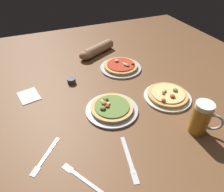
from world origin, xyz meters
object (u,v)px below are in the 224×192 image
(ramekin_sauce, at_px, (71,81))
(knife_right, at_px, (129,159))
(pizza_plate_far, at_px, (121,67))
(pizza_plate_side, at_px, (168,96))
(pizza_plate_near, at_px, (112,108))
(fork_left, at_px, (81,178))
(fork_spare, at_px, (45,157))
(diner_arm, at_px, (95,50))
(beer_mug_dark, at_px, (202,118))
(napkin_folded, at_px, (29,96))

(ramekin_sauce, distance_m, knife_right, 0.65)
(pizza_plate_far, xyz_separation_m, pizza_plate_side, (0.11, -0.40, 0.00))
(pizza_plate_near, height_order, fork_left, pizza_plate_near)
(fork_left, relative_size, fork_spare, 1.10)
(diner_arm, bearing_deg, ramekin_sauce, -130.75)
(ramekin_sauce, bearing_deg, pizza_plate_side, -37.57)
(pizza_plate_far, xyz_separation_m, fork_spare, (-0.60, -0.54, -0.01))
(fork_left, height_order, knife_right, same)
(pizza_plate_side, xyz_separation_m, fork_spare, (-0.71, -0.14, -0.01))
(knife_right, bearing_deg, beer_mug_dark, 2.56)
(ramekin_sauce, relative_size, knife_right, 0.22)
(pizza_plate_near, relative_size, diner_arm, 0.89)
(pizza_plate_side, xyz_separation_m, ramekin_sauce, (-0.47, 0.36, -0.00))
(pizza_plate_side, height_order, beer_mug_dark, beer_mug_dark)
(fork_left, xyz_separation_m, fork_spare, (-0.11, 0.15, -0.00))
(pizza_plate_far, bearing_deg, pizza_plate_side, -74.75)
(pizza_plate_near, height_order, fork_spare, pizza_plate_near)
(beer_mug_dark, bearing_deg, fork_spare, 169.53)
(napkin_folded, xyz_separation_m, fork_left, (0.14, -0.61, -0.00))
(pizza_plate_side, bearing_deg, fork_spare, -168.81)
(pizza_plate_far, relative_size, knife_right, 1.23)
(pizza_plate_side, height_order, ramekin_sauce, pizza_plate_side)
(beer_mug_dark, xyz_separation_m, fork_left, (-0.58, -0.02, -0.08))
(beer_mug_dark, height_order, ramekin_sauce, beer_mug_dark)
(pizza_plate_far, bearing_deg, fork_left, -124.94)
(pizza_plate_side, xyz_separation_m, knife_right, (-0.39, -0.29, -0.01))
(pizza_plate_near, xyz_separation_m, fork_left, (-0.26, -0.31, -0.01))
(knife_right, bearing_deg, ramekin_sauce, 97.44)
(napkin_folded, bearing_deg, pizza_plate_near, -37.19)
(pizza_plate_near, bearing_deg, beer_mug_dark, -41.92)
(pizza_plate_near, distance_m, fork_left, 0.40)
(pizza_plate_far, distance_m, knife_right, 0.74)
(beer_mug_dark, distance_m, fork_spare, 0.71)
(napkin_folded, bearing_deg, knife_right, -60.18)
(beer_mug_dark, height_order, fork_spare, beer_mug_dark)
(pizza_plate_far, bearing_deg, napkin_folded, -172.70)
(napkin_folded, bearing_deg, pizza_plate_far, 7.30)
(fork_spare, bearing_deg, diner_arm, 58.11)
(beer_mug_dark, xyz_separation_m, diner_arm, (-0.19, 0.94, -0.05))
(pizza_plate_near, height_order, diner_arm, diner_arm)
(pizza_plate_far, distance_m, fork_left, 0.85)
(ramekin_sauce, bearing_deg, knife_right, -82.56)
(pizza_plate_side, distance_m, napkin_folded, 0.80)
(pizza_plate_far, relative_size, fork_spare, 1.74)
(beer_mug_dark, bearing_deg, ramekin_sauce, 125.89)
(pizza_plate_far, distance_m, beer_mug_dark, 0.68)
(beer_mug_dark, bearing_deg, diner_arm, 101.59)
(pizza_plate_far, relative_size, pizza_plate_side, 1.06)
(beer_mug_dark, xyz_separation_m, knife_right, (-0.37, -0.02, -0.08))
(ramekin_sauce, relative_size, napkin_folded, 0.38)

